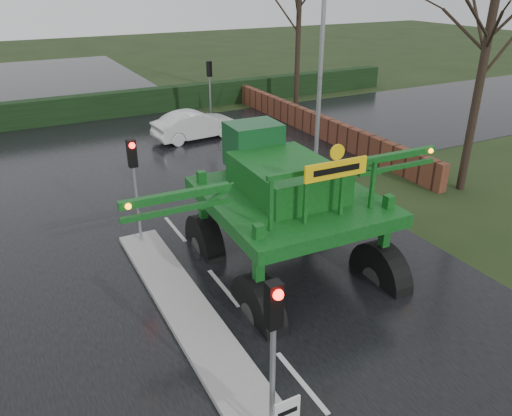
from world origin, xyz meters
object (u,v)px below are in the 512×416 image
traffic_signal_near (274,331)px  traffic_signal_far (210,78)px  traffic_signal_mid (134,170)px  street_light_right (317,25)px  white_sedan (196,139)px  crop_sprayer (254,221)px

traffic_signal_near → traffic_signal_far: (7.80, 21.02, 0.00)m
traffic_signal_mid → street_light_right: (9.49, 4.51, 3.40)m
traffic_signal_mid → street_light_right: 11.05m
traffic_signal_far → street_light_right: bearing=101.9°
traffic_signal_far → white_sedan: bearing=52.7°
crop_sprayer → traffic_signal_mid: bearing=110.8°
white_sedan → traffic_signal_mid: bearing=144.0°
traffic_signal_mid → traffic_signal_far: 14.75m
traffic_signal_near → white_sedan: (5.80, 18.40, -2.59)m
traffic_signal_near → white_sedan: traffic_signal_near is taller
traffic_signal_far → street_light_right: 8.86m
traffic_signal_far → crop_sprayer: 18.32m
crop_sprayer → traffic_signal_far: bearing=72.2°
traffic_signal_far → white_sedan: size_ratio=0.78×
street_light_right → traffic_signal_near: bearing=-126.1°
traffic_signal_mid → traffic_signal_far: (7.80, 12.52, 0.00)m
traffic_signal_near → traffic_signal_far: 22.42m
traffic_signal_near → street_light_right: bearing=53.9°
street_light_right → traffic_signal_mid: bearing=-154.6°
traffic_signal_near → street_light_right: street_light_right is taller
traffic_signal_mid → crop_sprayer: crop_sprayer is taller
street_light_right → crop_sprayer: street_light_right is taller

